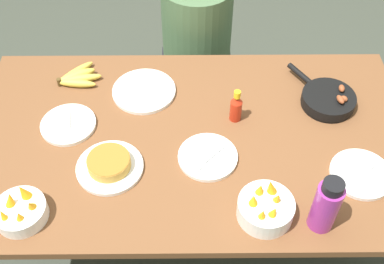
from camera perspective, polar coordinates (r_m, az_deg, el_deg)
ground_plane at (r=2.51m, az=-0.00°, el=-11.82°), size 14.00×14.00×0.00m
dining_table at (r=1.96m, az=-0.00°, el=-2.27°), size 1.74×1.00×0.75m
banana_bunch at (r=2.16m, az=-13.49°, el=6.29°), size 0.20×0.18×0.04m
skillet at (r=2.07m, az=15.77°, el=3.76°), size 0.25×0.33×0.08m
frittata_plate_center at (r=1.80m, az=-9.77°, el=-3.86°), size 0.25×0.25×0.06m
empty_plate_near_front at (r=1.82m, az=1.88°, el=-2.97°), size 0.23×0.23×0.02m
empty_plate_far_left at (r=2.07m, az=-5.71°, el=4.85°), size 0.27×0.27×0.02m
empty_plate_far_right at (r=1.98m, az=-14.44°, el=0.86°), size 0.22×0.22×0.02m
empty_plate_mid_edge at (r=1.87m, az=19.40°, el=-4.72°), size 0.23×0.23×0.02m
fruit_bowl_mango at (r=1.75m, az=-19.65°, el=-8.78°), size 0.18×0.18×0.11m
fruit_bowl_citrus at (r=1.66m, az=8.70°, el=-8.89°), size 0.19×0.19×0.13m
water_bottle at (r=1.63m, az=15.61°, el=-8.36°), size 0.09×0.09×0.23m
hot_sauce_bottle at (r=1.92m, az=5.24°, el=2.96°), size 0.05×0.05×0.15m
person_figure at (r=2.62m, az=0.55°, el=8.52°), size 0.39×0.39×1.20m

